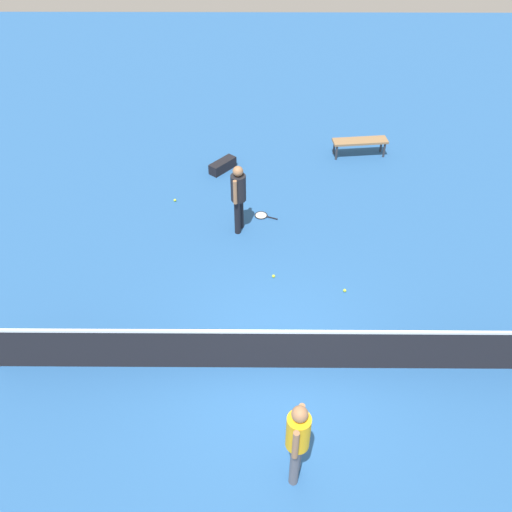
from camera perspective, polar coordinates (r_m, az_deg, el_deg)
The scene contains 11 objects.
ground_plane at distance 10.12m, azimuth 2.24°, elevation -11.31°, with size 40.00×40.00×0.00m, color #265693.
court_net at distance 9.73m, azimuth 2.32°, elevation -9.49°, with size 10.09×0.09×1.07m.
player_near_side at distance 12.38m, azimuth -1.81°, elevation 6.42°, with size 0.42×0.52×1.70m.
player_far_side at distance 8.15m, azimuth 4.30°, elevation -18.11°, with size 0.41×0.53×1.70m.
tennis_racket_near_player at distance 13.38m, azimuth 0.63°, elevation 4.17°, with size 0.60×0.41×0.03m.
tennis_ball_near_player at distance 11.70m, azimuth 1.81°, elevation -2.07°, with size 0.07×0.07×0.07m, color #C6E033.
tennis_ball_by_net at distance 10.75m, azimuth 11.12°, elevation -7.93°, with size 0.07×0.07×0.07m, color #C6E033.
tennis_ball_midcourt at distance 14.01m, azimuth -8.31°, elevation 5.68°, with size 0.07×0.07×0.07m, color #C6E033.
tennis_ball_baseline at distance 11.52m, azimuth 9.09°, elevation -3.51°, with size 0.07×0.07×0.07m, color #C6E033.
courtside_bench at distance 15.82m, azimuth 10.62°, elevation 11.41°, with size 1.54×0.56×0.48m.
equipment_bag at distance 15.08m, azimuth -3.35°, elevation 9.30°, with size 0.73×0.79×0.28m.
Camera 1 is at (0.35, 6.24, 7.96)m, focal length 39.00 mm.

